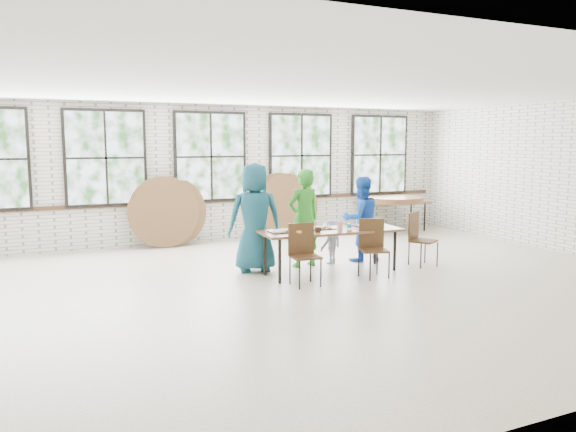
# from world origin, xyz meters

# --- Properties ---
(room) EXTENTS (12.00, 12.00, 12.00)m
(room) POSITION_xyz_m (0.00, 4.44, 1.83)
(room) COLOR beige
(room) RESTS_ON ground
(dining_table) EXTENTS (2.44, 0.94, 0.74)m
(dining_table) POSITION_xyz_m (0.92, 0.65, 0.69)
(dining_table) COLOR brown
(dining_table) RESTS_ON ground
(chair_near_left) EXTENTS (0.46, 0.44, 0.95)m
(chair_near_left) POSITION_xyz_m (0.15, 0.17, 0.56)
(chair_near_left) COLOR #432B16
(chair_near_left) RESTS_ON ground
(chair_near_right) EXTENTS (0.53, 0.52, 0.95)m
(chair_near_right) POSITION_xyz_m (1.42, 0.16, 0.56)
(chair_near_right) COLOR #432B16
(chair_near_right) RESTS_ON ground
(chair_spare) EXTENTS (0.57, 0.56, 0.95)m
(chair_spare) POSITION_xyz_m (2.62, 0.52, 0.56)
(chair_spare) COLOR #432B16
(chair_spare) RESTS_ON ground
(adult_teal) EXTENTS (1.01, 0.76, 1.85)m
(adult_teal) POSITION_xyz_m (-0.20, 1.30, 0.93)
(adult_teal) COLOR #1C586C
(adult_teal) RESTS_ON ground
(adult_green) EXTENTS (0.68, 0.49, 1.73)m
(adult_green) POSITION_xyz_m (0.72, 1.30, 0.86)
(adult_green) COLOR #288323
(adult_green) RESTS_ON ground
(toddler) EXTENTS (0.60, 0.50, 0.81)m
(toddler) POSITION_xyz_m (1.27, 1.30, 0.41)
(toddler) COLOR #171440
(toddler) RESTS_ON ground
(adult_blue) EXTENTS (0.78, 0.61, 1.57)m
(adult_blue) POSITION_xyz_m (1.90, 1.30, 0.78)
(adult_blue) COLOR blue
(adult_blue) RESTS_ON ground
(storage_table) EXTENTS (1.83, 0.82, 0.74)m
(storage_table) POSITION_xyz_m (4.44, 3.89, 0.69)
(storage_table) COLOR brown
(storage_table) RESTS_ON ground
(tabletop_clutter) EXTENTS (2.03, 0.65, 0.11)m
(tabletop_clutter) POSITION_xyz_m (1.01, 0.62, 0.77)
(tabletop_clutter) COLOR black
(tabletop_clutter) RESTS_ON dining_table
(round_tops_stacked) EXTENTS (1.50, 1.50, 0.13)m
(round_tops_stacked) POSITION_xyz_m (4.44, 3.89, 0.80)
(round_tops_stacked) COLOR brown
(round_tops_stacked) RESTS_ON storage_table
(round_tops_leaning) EXTENTS (4.37, 0.45, 1.50)m
(round_tops_leaning) POSITION_xyz_m (0.32, 4.23, 0.74)
(round_tops_leaning) COLOR brown
(round_tops_leaning) RESTS_ON ground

